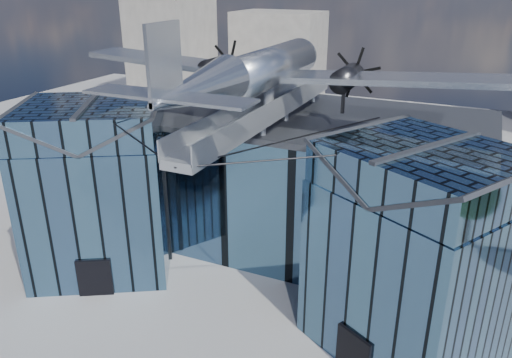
% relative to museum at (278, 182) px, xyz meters
% --- Properties ---
extents(ground_plane, '(120.00, 120.00, 0.00)m').
position_rel_museum_xyz_m(ground_plane, '(-0.00, -5.82, -5.54)').
color(ground_plane, gray).
extents(museum, '(32.88, 24.50, 17.60)m').
position_rel_museum_xyz_m(museum, '(0.00, 0.00, 0.00)').
color(museum, '#3D5E7C').
rests_on(museum, ground).
extents(bg_towers, '(77.00, 24.50, 26.00)m').
position_rel_museum_xyz_m(bg_towers, '(1.45, 44.67, 4.47)').
color(bg_towers, slate).
rests_on(bg_towers, ground).
extents(tree_plaza_w, '(3.47, 3.47, 4.98)m').
position_rel_museum_xyz_m(tree_plaza_w, '(-18.15, -3.44, -2.17)').
color(tree_plaza_w, '#301E13').
rests_on(tree_plaza_w, ground).
extents(tree_side_w, '(3.11, 3.11, 4.63)m').
position_rel_museum_xyz_m(tree_side_w, '(-23.67, 6.84, -2.41)').
color(tree_side_w, '#301E13').
rests_on(tree_side_w, ground).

